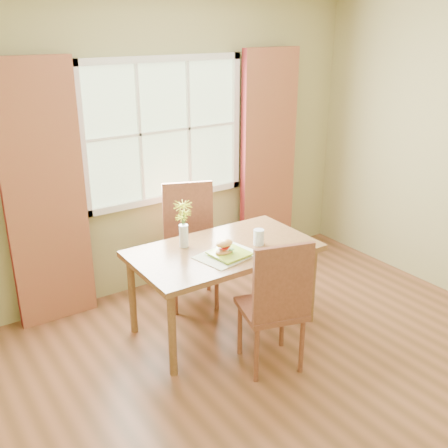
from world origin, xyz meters
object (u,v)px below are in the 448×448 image
chair_near (276,302)px  croissant_sandwich (224,247)px  chair_far (190,238)px  flower_vase (183,220)px  dining_table (224,256)px  water_glass (259,237)px

chair_near → croissant_sandwich: bearing=111.8°
chair_far → croissant_sandwich: size_ratio=6.82×
flower_vase → chair_near: bearing=-76.3°
croissant_sandwich → flower_vase: 0.41m
dining_table → croissant_sandwich: 0.21m
chair_far → croissant_sandwich: (-0.12, -0.72, 0.20)m
chair_far → flower_vase: flower_vase is taller
chair_far → flower_vase: (-0.28, -0.39, 0.36)m
flower_vase → chair_far: bearing=53.8°
chair_near → flower_vase: (-0.22, 0.91, 0.38)m
chair_far → water_glass: 0.76m
croissant_sandwich → chair_near: bearing=-88.9°
chair_far → croissant_sandwich: 0.76m
croissant_sandwich → chair_far: bearing=76.3°
chair_near → flower_vase: bearing=120.0°
chair_far → water_glass: bearing=-49.3°
chair_near → flower_vase: size_ratio=2.74×
water_glass → dining_table: bearing=160.1°
croissant_sandwich → water_glass: (0.36, 0.03, -0.01)m
chair_far → chair_near: bearing=-71.1°
flower_vase → croissant_sandwich: bearing=-63.7°
dining_table → chair_far: (0.03, 0.59, -0.05)m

